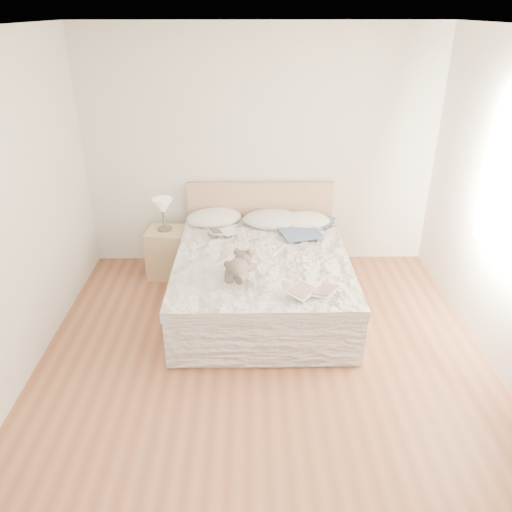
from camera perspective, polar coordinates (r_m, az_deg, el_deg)
name	(u,v)px	position (r m, az deg, el deg)	size (l,w,h in m)	color
floor	(265,376)	(4.37, 1.04, -13.56)	(4.00, 4.50, 0.00)	brown
ceiling	(269,28)	(3.34, 1.46, 24.60)	(4.00, 4.50, 0.00)	white
wall_back	(260,151)	(5.78, 0.46, 11.89)	(4.00, 0.02, 2.70)	silver
wall_front	(290,507)	(1.83, 3.85, -26.74)	(4.00, 0.02, 2.70)	silver
bed	(262,277)	(5.18, 0.67, -2.40)	(1.72, 2.14, 1.00)	tan
nightstand	(169,253)	(5.83, -9.94, 0.39)	(0.45, 0.40, 0.56)	tan
table_lamp	(163,208)	(5.64, -10.59, 5.44)	(0.24, 0.24, 0.37)	#4B4740
pillow_left	(214,218)	(5.78, -4.83, 4.38)	(0.64, 0.45, 0.19)	white
pillow_middle	(273,220)	(5.71, 1.93, 4.18)	(0.68, 0.47, 0.20)	white
pillow_right	(304,221)	(5.70, 5.52, 4.04)	(0.59, 0.41, 0.18)	white
blouse	(297,229)	(5.51, 4.70, 3.13)	(0.65, 0.69, 0.03)	navy
photo_book	(222,232)	(5.43, -3.86, 2.77)	(0.30, 0.21, 0.02)	white
childrens_book	(314,291)	(4.32, 6.60, -4.01)	(0.41, 0.27, 0.03)	beige
teddy_bear	(237,276)	(4.49, -2.16, -2.27)	(0.27, 0.38, 0.20)	brown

